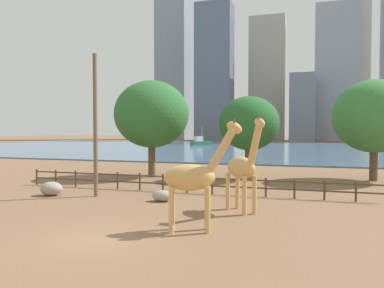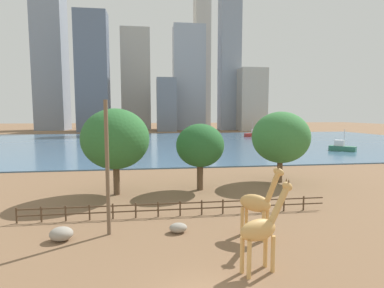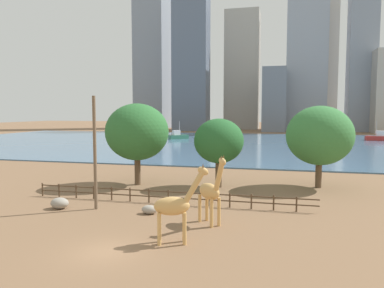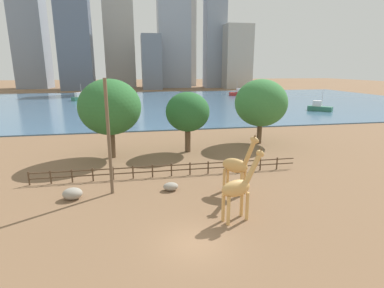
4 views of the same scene
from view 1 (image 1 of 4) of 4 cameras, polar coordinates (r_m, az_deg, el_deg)
name	(u,v)px [view 1 (image 1 of 4)]	position (r m, az deg, el deg)	size (l,w,h in m)	color
ground_plane	(274,148)	(93.84, 12.36, -0.67)	(400.00, 400.00, 0.00)	brown
harbor_water	(273,149)	(90.85, 12.19, -0.69)	(180.00, 86.00, 0.20)	#476B8C
giraffe_tall	(194,177)	(16.61, 0.35, -5.10)	(3.56, 1.67, 5.06)	tan
giraffe_companion	(243,167)	(20.57, 7.75, -3.55)	(2.73, 2.74, 5.33)	tan
utility_pole	(95,125)	(26.10, -14.52, 2.77)	(0.28, 0.28, 9.65)	brown
boulder_near_fence	(51,189)	(27.65, -20.65, -6.38)	(1.57, 1.27, 0.95)	gray
boulder_by_pole	(162,196)	(23.90, -4.58, -7.88)	(1.31, 0.94, 0.71)	gray
enclosure_fence	(181,182)	(27.11, -1.67, -5.82)	(26.12, 0.14, 1.30)	#4C3826
tree_left_large	(249,124)	(34.27, 8.68, 3.08)	(5.44, 5.44, 7.57)	brown
tree_center_broad	(152,114)	(36.12, -6.18, 4.52)	(7.14, 7.14, 9.25)	brown
tree_right_tall	(374,116)	(36.72, 26.03, 3.81)	(7.17, 7.17, 8.96)	brown
boat_ferry	(200,142)	(104.57, 1.30, 0.26)	(5.68, 5.59, 5.27)	#337259
skyline_tower_needle	(175,58)	(186.62, -2.68, 13.00)	(14.99, 15.34, 79.38)	gray
skyline_block_central	(268,80)	(177.68, 11.49, 9.58)	(15.85, 13.85, 55.33)	#ADA89E
skyline_tower_glass	(302,108)	(155.13, 16.48, 5.26)	(9.58, 14.62, 26.41)	slate
skyline_block_left	(214,73)	(158.92, 3.43, 10.79)	(14.97, 9.71, 56.84)	slate
skyline_block_wide	(358,49)	(187.87, 24.00, 13.08)	(8.71, 13.73, 81.53)	#B7B2A8
skyline_tower_far	(336,73)	(168.47, 21.11, 9.99)	(16.98, 12.17, 55.89)	#939EAD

